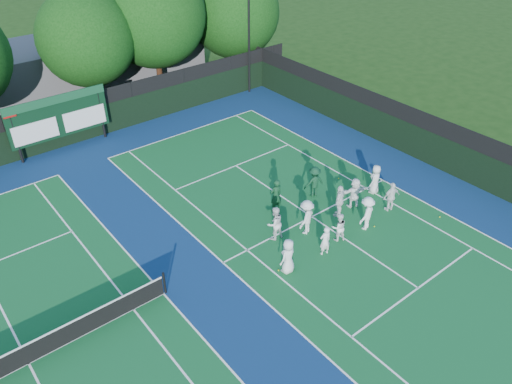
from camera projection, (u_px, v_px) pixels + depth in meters
ground at (326, 226)px, 24.40m from camera, size 120.00×120.00×0.00m
court_apron at (213, 268)px, 21.94m from camera, size 34.00×32.00×0.01m
near_court at (312, 217)px, 25.04m from camera, size 11.05×23.85×0.01m
left_court at (29, 363)px, 17.79m from camera, size 11.05×23.85×0.01m
back_fence at (75, 122)px, 30.91m from camera, size 34.00×0.08×3.00m
divider_fence_right at (425, 140)px, 28.96m from camera, size 0.08×32.00×3.00m
scoreboard at (58, 117)px, 29.65m from camera, size 6.00×0.21×3.55m
clubhouse at (83, 64)px, 37.81m from camera, size 18.00×6.00×4.00m
light_pole_right at (249, 7)px, 34.95m from camera, size 1.20×0.30×10.12m
tennis_net at (25, 355)px, 17.52m from camera, size 11.30×0.10×1.10m
tree_c at (89, 40)px, 32.79m from camera, size 6.36×6.36×8.39m
tree_d at (155, 17)px, 35.01m from camera, size 7.38×7.38×9.60m
tree_e at (235, 14)px, 39.16m from camera, size 7.10×7.10×8.54m
tennis_ball_0 at (279, 270)px, 21.76m from camera, size 0.07×0.07×0.07m
tennis_ball_1 at (339, 179)px, 27.98m from camera, size 0.07×0.07×0.07m
tennis_ball_2 at (440, 217)px, 24.99m from camera, size 0.07×0.07×0.07m
tennis_ball_5 at (374, 226)px, 24.35m from camera, size 0.07×0.07×0.07m
player_front_0 at (288, 256)px, 21.31m from camera, size 0.92×0.70×1.70m
player_front_1 at (325, 241)px, 22.31m from camera, size 0.61×0.45×1.50m
player_front_2 at (339, 227)px, 23.17m from camera, size 0.88×0.80×1.46m
player_front_3 at (367, 213)px, 23.81m from camera, size 1.28×0.95×1.78m
player_front_4 at (391, 197)px, 25.10m from camera, size 1.02×0.61×1.63m
player_back_0 at (275, 223)px, 23.19m from camera, size 0.90×0.73×1.74m
player_back_1 at (306, 217)px, 23.52m from camera, size 1.34×1.06×1.81m
player_back_2 at (340, 201)px, 24.69m from camera, size 1.11×0.80×1.75m
player_back_3 at (354, 193)px, 25.37m from camera, size 1.61×1.03×1.66m
player_back_4 at (375, 179)px, 26.44m from camera, size 0.93×0.75×1.65m
coach_left at (276, 196)px, 24.97m from camera, size 0.70×0.47×1.86m
coach_right at (314, 182)px, 26.14m from camera, size 1.24×0.88×1.75m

